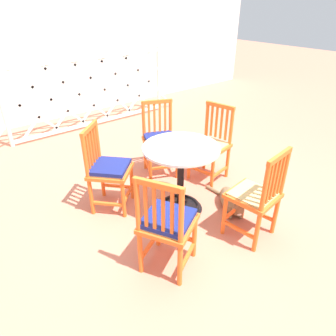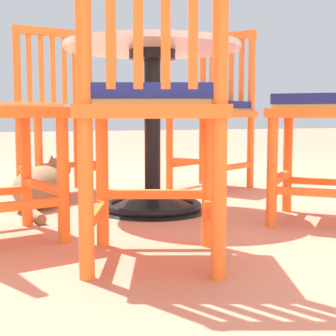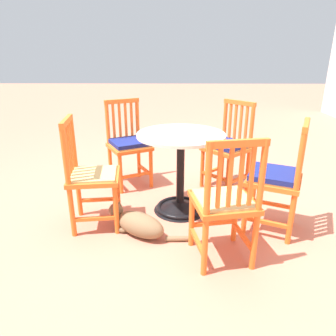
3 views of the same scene
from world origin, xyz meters
The scene contains 10 objects.
ground_plane centered at (0.00, 0.00, 0.00)m, with size 24.00×24.00×0.00m, color #C6755B.
building_wall_backdrop centered at (0.00, 3.89, 1.40)m, with size 10.00×0.20×2.80m, color silver.
lattice_fence_panel centered at (0.46, 3.01, 0.60)m, with size 3.41×0.06×1.20m.
cafe_table centered at (0.05, 0.25, 0.28)m, with size 0.76×0.76×0.73m.
orange_chair_tucked_in centered at (-0.56, -0.29, 0.45)m, with size 0.54×0.54×0.91m.
orange_chair_at_corner centered at (0.30, -0.49, 0.43)m, with size 0.45×0.45×0.91m.
orange_chair_near_fence centered at (0.76, 0.52, 0.43)m, with size 0.47×0.47×0.91m.
orange_chair_by_planter centered at (0.36, 1.00, 0.45)m, with size 0.53×0.53×0.91m.
orange_chair_facing_out centered at (-0.50, 0.75, 0.45)m, with size 0.57×0.57×0.91m.
tabby_cat centered at (0.45, -0.11, 0.10)m, with size 0.41×0.70×0.23m.
Camera 1 is at (-1.73, -1.76, 2.00)m, focal length 32.78 mm.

